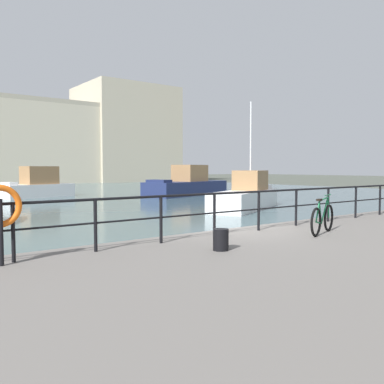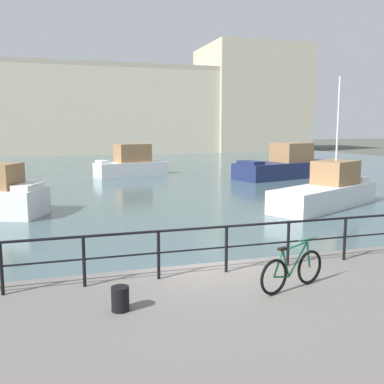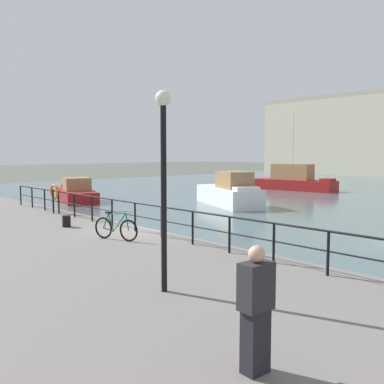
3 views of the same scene
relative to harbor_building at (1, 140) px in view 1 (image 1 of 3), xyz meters
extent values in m
plane|color=#4C5147|center=(-7.32, -61.90, -6.91)|extent=(240.00, 240.00, 0.00)
cube|color=#B2A891|center=(22.03, 0.01, 1.85)|extent=(16.26, 14.57, 17.53)
cube|color=navy|center=(6.98, -40.13, -6.28)|extent=(9.61, 5.35, 1.26)
cube|color=#997047|center=(7.44, -39.99, -4.89)|extent=(3.31, 2.91, 1.51)
cube|color=navy|center=(3.29, -41.22, -5.53)|extent=(1.63, 2.24, 0.24)
cube|color=white|center=(-4.68, -34.73, -6.35)|extent=(6.35, 3.52, 1.11)
cube|color=#997047|center=(-4.53, -34.68, -5.04)|extent=(3.13, 2.30, 1.52)
cube|color=white|center=(-7.13, -35.41, -5.68)|extent=(1.07, 1.52, 0.24)
cube|color=white|center=(2.11, -52.67, -6.35)|extent=(7.35, 5.08, 1.11)
cube|color=#997047|center=(3.00, -52.21, -5.19)|extent=(2.78, 2.48, 1.21)
cube|color=white|center=(4.81, -51.29, -5.67)|extent=(1.42, 1.67, 0.24)
cylinder|color=silver|center=(3.00, -52.21, -2.48)|extent=(0.10, 0.10, 4.21)
cylinder|color=black|center=(-13.37, -62.65, -5.59)|extent=(0.07, 0.07, 1.05)
cylinder|color=black|center=(-11.82, -62.65, -5.59)|extent=(0.07, 0.07, 1.05)
cylinder|color=black|center=(-10.26, -62.65, -5.59)|extent=(0.07, 0.07, 1.05)
cylinder|color=black|center=(-8.70, -62.65, -5.59)|extent=(0.07, 0.07, 1.05)
cylinder|color=black|center=(-7.15, -62.65, -5.59)|extent=(0.07, 0.07, 1.05)
cylinder|color=black|center=(-5.59, -62.65, -5.59)|extent=(0.07, 0.07, 1.05)
cylinder|color=black|center=(-4.03, -62.65, -5.59)|extent=(0.07, 0.07, 1.05)
cylinder|color=black|center=(-2.48, -62.65, -5.59)|extent=(0.07, 0.07, 1.05)
cylinder|color=black|center=(-0.92, -62.65, -5.59)|extent=(0.07, 0.07, 1.05)
cylinder|color=black|center=(-7.15, -62.65, -5.07)|extent=(21.79, 0.06, 0.06)
cylinder|color=black|center=(-7.15, -62.65, -5.54)|extent=(21.79, 0.04, 0.04)
torus|color=black|center=(-5.77, -63.87, -5.76)|extent=(0.70, 0.28, 0.72)
torus|color=black|center=(-6.77, -64.20, -5.76)|extent=(0.70, 0.28, 0.72)
cylinder|color=#146638|center=(-6.12, -63.99, -5.52)|extent=(0.53, 0.21, 0.66)
cylinder|color=#146638|center=(-6.46, -64.10, -5.55)|extent=(0.23, 0.11, 0.58)
cylinder|color=#146638|center=(-6.21, -64.02, -5.23)|extent=(0.70, 0.26, 0.11)
cylinder|color=#146638|center=(-6.57, -64.14, -5.80)|extent=(0.42, 0.17, 0.12)
cylinder|color=#146638|center=(-6.66, -64.17, -5.51)|extent=(0.26, 0.12, 0.51)
cylinder|color=#146638|center=(-5.82, -63.89, -5.48)|extent=(0.14, 0.08, 0.57)
cube|color=black|center=(-6.55, -64.13, -5.23)|extent=(0.24, 0.15, 0.05)
cylinder|color=#146638|center=(-5.87, -63.90, -5.15)|extent=(0.50, 0.19, 0.02)
cylinder|color=black|center=(-9.73, -64.07, -5.90)|extent=(0.32, 0.32, 0.44)
cylinder|color=black|center=(-13.61, -62.81, -5.54)|extent=(0.08, 0.08, 1.15)
camera|label=1|loc=(-15.19, -70.34, -4.45)|focal=38.48mm
camera|label=2|loc=(-10.71, -71.58, -2.88)|focal=41.26mm
camera|label=3|loc=(5.75, -71.67, -3.25)|focal=40.27mm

